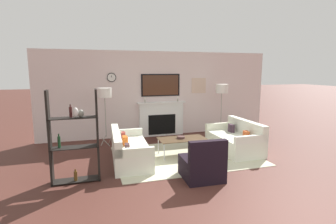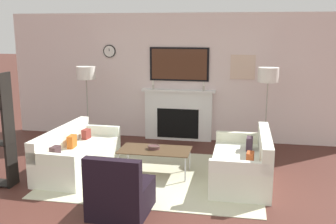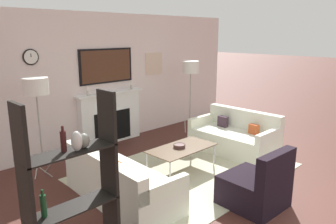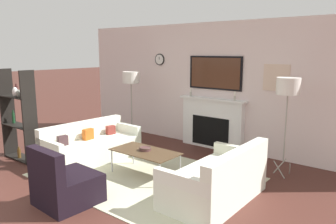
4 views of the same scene
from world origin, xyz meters
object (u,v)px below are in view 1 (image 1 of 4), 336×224
armchair (202,166)px  decorative_bowl (181,137)px  couch_left (129,151)px  couch_right (235,141)px  floor_lamp_right (222,89)px  coffee_table (182,139)px  shelf_unit (74,138)px  floor_lamp_left (105,93)px

armchair → decorative_bowl: 1.54m
couch_left → couch_right: (2.80, -0.00, 0.02)m
decorative_bowl → floor_lamp_right: 2.58m
coffee_table → shelf_unit: bearing=-160.1°
floor_lamp_left → floor_lamp_right: size_ratio=0.97×
floor_lamp_left → floor_lamp_right: (3.60, -0.00, 0.04)m
armchair → decorative_bowl: (0.11, 1.53, 0.19)m
decorative_bowl → shelf_unit: shelf_unit is taller
couch_left → armchair: (1.22, -1.42, 0.01)m
coffee_table → decorative_bowl: bearing=127.8°
shelf_unit → armchair: bearing=-14.4°
floor_lamp_left → decorative_bowl: bearing=-39.5°
floor_lamp_right → couch_left: bearing=-154.4°
armchair → decorative_bowl: armchair is taller
couch_left → shelf_unit: bearing=-144.0°
couch_right → shelf_unit: 4.05m
couch_left → floor_lamp_left: floor_lamp_left is taller
couch_right → floor_lamp_left: 3.75m
floor_lamp_right → shelf_unit: bearing=-151.5°
couch_left → decorative_bowl: couch_left is taller
armchair → coffee_table: bearing=85.0°
decorative_bowl → couch_left: bearing=-175.2°
couch_left → coffee_table: couch_left is taller
armchair → shelf_unit: (-2.34, 0.60, 0.58)m
decorative_bowl → floor_lamp_left: floor_lamp_left is taller
floor_lamp_left → armchair: bearing=-61.2°
armchair → shelf_unit: size_ratio=0.48×
shelf_unit → couch_right: bearing=11.7°
decorative_bowl → shelf_unit: bearing=-159.3°
couch_left → shelf_unit: 1.51m
coffee_table → couch_right: bearing=-3.1°
armchair → coffee_table: size_ratio=0.72×
couch_right → coffee_table: bearing=176.9°
couch_left → decorative_bowl: (1.33, 0.11, 0.19)m
couch_right → shelf_unit: size_ratio=0.93×
couch_left → floor_lamp_right: 3.76m
shelf_unit → couch_left: bearing=36.0°
armchair → floor_lamp_left: size_ratio=0.52×
floor_lamp_left → shelf_unit: 2.53m
couch_right → decorative_bowl: bearing=175.6°
coffee_table → floor_lamp_right: floor_lamp_right is taller
decorative_bowl → shelf_unit: size_ratio=0.12×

